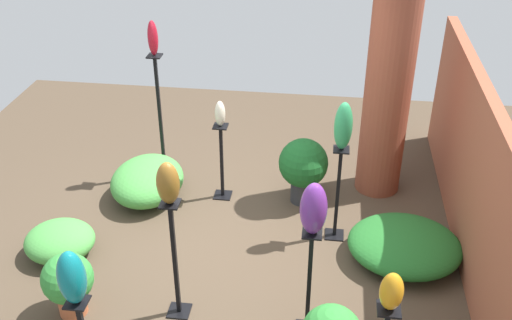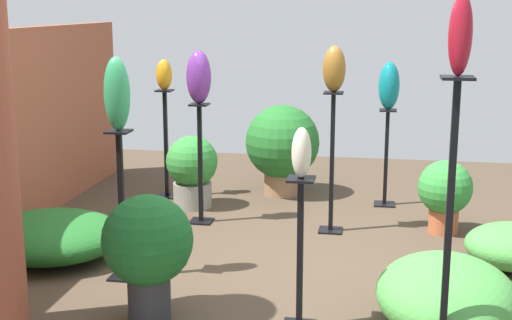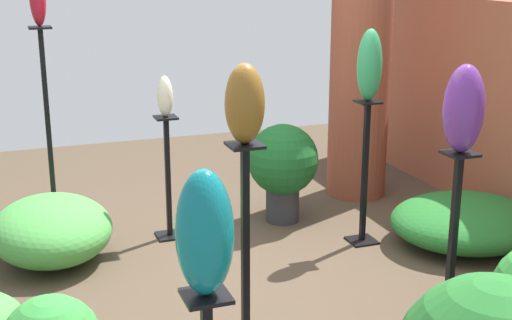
{
  "view_description": "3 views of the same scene",
  "coord_description": "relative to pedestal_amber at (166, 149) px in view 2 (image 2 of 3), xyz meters",
  "views": [
    {
      "loc": [
        4.8,
        0.91,
        3.98
      ],
      "look_at": [
        -0.13,
        0.25,
        1.03
      ],
      "focal_mm": 42.0,
      "sensor_mm": 36.0,
      "label": 1
    },
    {
      "loc": [
        -4.97,
        -0.69,
        1.92
      ],
      "look_at": [
        -0.01,
        0.17,
        0.81
      ],
      "focal_mm": 50.0,
      "sensor_mm": 36.0,
      "label": 2
    },
    {
      "loc": [
        3.99,
        -1.38,
        2.06
      ],
      "look_at": [
        0.04,
        0.06,
        0.85
      ],
      "focal_mm": 50.0,
      "sensor_mm": 36.0,
      "label": 3
    }
  ],
  "objects": [
    {
      "name": "ground_plane",
      "position": [
        -1.77,
        -1.4,
        -0.5
      ],
      "size": [
        8.0,
        8.0,
        0.0
      ],
      "primitive_type": "plane",
      "color": "#4C3D2D"
    },
    {
      "name": "pedestal_amber",
      "position": [
        0.0,
        0.0,
        0.0
      ],
      "size": [
        0.2,
        0.2,
        1.09
      ],
      "color": "black",
      "rests_on": "ground"
    },
    {
      "name": "pedestal_teal",
      "position": [
        0.07,
        -2.18,
        -0.07
      ],
      "size": [
        0.2,
        0.2,
        0.94
      ],
      "color": "black",
      "rests_on": "ground"
    },
    {
      "name": "pedestal_jade",
      "position": [
        -2.17,
        -0.34,
        -0.01
      ],
      "size": [
        0.2,
        0.2,
        1.07
      ],
      "color": "black",
      "rests_on": "ground"
    },
    {
      "name": "pedestal_violet",
      "position": [
        -0.78,
        -0.55,
        -0.01
      ],
      "size": [
        0.2,
        0.2,
        1.07
      ],
      "color": "black",
      "rests_on": "ground"
    },
    {
      "name": "pedestal_bronze",
      "position": [
        -0.85,
        -1.72,
        0.06
      ],
      "size": [
        0.2,
        0.2,
        1.21
      ],
      "color": "black",
      "rests_on": "ground"
    },
    {
      "name": "pedestal_ruby",
      "position": [
        -3.14,
        -2.46,
        0.23
      ],
      "size": [
        0.2,
        0.2,
        1.57
      ],
      "color": "black",
      "rests_on": "ground"
    },
    {
      "name": "pedestal_ivory",
      "position": [
        -2.76,
        -1.66,
        -0.08
      ],
      "size": [
        0.2,
        0.2,
        0.93
      ],
      "color": "black",
      "rests_on": "ground"
    },
    {
      "name": "art_vase_amber",
      "position": [
        0.0,
        0.0,
        0.74
      ],
      "size": [
        0.15,
        0.16,
        0.3
      ],
      "primitive_type": "ellipsoid",
      "color": "orange",
      "rests_on": "pedestal_amber"
    },
    {
      "name": "art_vase_teal",
      "position": [
        0.07,
        -2.18,
        0.67
      ],
      "size": [
        0.2,
        0.2,
        0.45
      ],
      "primitive_type": "ellipsoid",
      "color": "#0F727A",
      "rests_on": "pedestal_teal"
    },
    {
      "name": "art_vase_jade",
      "position": [
        -2.17,
        -0.34,
        0.83
      ],
      "size": [
        0.17,
        0.18,
        0.51
      ],
      "primitive_type": "ellipsoid",
      "color": "#2D9356",
      "rests_on": "pedestal_jade"
    },
    {
      "name": "art_vase_violet",
      "position": [
        -0.78,
        -0.55,
        0.81
      ],
      "size": [
        0.21,
        0.22,
        0.46
      ],
      "primitive_type": "ellipsoid",
      "color": "#6B2D8C",
      "rests_on": "pedestal_violet"
    },
    {
      "name": "art_vase_bronze",
      "position": [
        -0.85,
        -1.72,
        0.9
      ],
      "size": [
        0.18,
        0.19,
        0.38
      ],
      "primitive_type": "ellipsoid",
      "color": "brown",
      "rests_on": "pedestal_bronze"
    },
    {
      "name": "art_vase_ruby",
      "position": [
        -3.14,
        -2.46,
        1.28
      ],
      "size": [
        0.12,
        0.12,
        0.4
      ],
      "primitive_type": "ellipsoid",
      "color": "maroon",
      "rests_on": "pedestal_ruby"
    },
    {
      "name": "art_vase_ivory",
      "position": [
        -2.76,
        -1.66,
        0.59
      ],
      "size": [
        0.12,
        0.11,
        0.3
      ],
      "primitive_type": "ellipsoid",
      "color": "beige",
      "rests_on": "pedestal_ivory"
    },
    {
      "name": "potted_plant_front_left",
      "position": [
        -0.31,
        -0.35,
        -0.12
      ],
      "size": [
        0.49,
        0.49,
        0.7
      ],
      "color": "gray",
      "rests_on": "ground"
    },
    {
      "name": "potted_plant_walkway_edge",
      "position": [
        -2.78,
        -0.73,
        -0.02
      ],
      "size": [
        0.56,
        0.56,
        0.79
      ],
      "color": "#2D2D33",
      "rests_on": "ground"
    },
    {
      "name": "potted_plant_near_pillar",
      "position": [
        -0.72,
        -2.67,
        -0.13
      ],
      "size": [
        0.46,
        0.46,
        0.63
      ],
      "color": "#B25B38",
      "rests_on": "ground"
    },
    {
      "name": "potted_plant_back_center",
      "position": [
        0.3,
        -1.14,
        0.02
      ],
      "size": [
        0.75,
        0.75,
        0.92
      ],
      "color": "#936B4C",
      "rests_on": "ground"
    },
    {
      "name": "foliage_bed_east",
      "position": [
        -2.63,
        -2.53,
        -0.28
      ],
      "size": [
        1.01,
        0.83,
        0.44
      ],
      "primitive_type": "ellipsoid",
      "color": "#479942",
      "rests_on": "ground"
    },
    {
      "name": "foliage_bed_west",
      "position": [
        -1.87,
        0.36,
        -0.32
      ],
      "size": [
        1.02,
        1.14,
        0.35
      ],
      "primitive_type": "ellipsoid",
      "color": "#236B28",
      "rests_on": "ground"
    }
  ]
}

